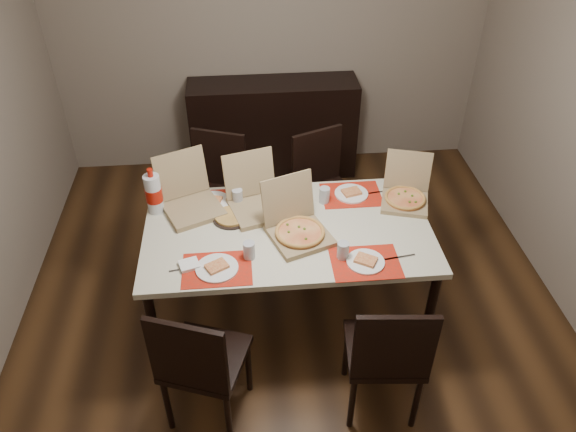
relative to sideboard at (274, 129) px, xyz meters
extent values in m
cube|color=#422814|center=(0.00, -1.78, -0.46)|extent=(3.80, 4.00, 0.02)
cube|color=gray|center=(0.00, 0.23, 0.85)|extent=(3.80, 0.02, 2.60)
cube|color=black|center=(0.00, 0.00, 0.00)|extent=(1.50, 0.40, 0.90)
cube|color=beige|center=(-0.04, -1.84, 0.28)|extent=(1.80, 1.00, 0.04)
cylinder|color=black|center=(-0.88, -2.28, -0.10)|extent=(0.06, 0.06, 0.71)
cylinder|color=black|center=(0.80, -2.28, -0.10)|extent=(0.06, 0.06, 0.71)
cylinder|color=black|center=(-0.88, -1.40, -0.10)|extent=(0.06, 0.06, 0.71)
cylinder|color=black|center=(0.80, -1.40, -0.10)|extent=(0.06, 0.06, 0.71)
cube|color=black|center=(-0.56, -2.57, 0.00)|extent=(0.54, 0.54, 0.04)
cube|color=black|center=(-0.62, -2.75, 0.25)|extent=(0.41, 0.17, 0.46)
cylinder|color=black|center=(-0.79, -2.68, -0.24)|extent=(0.04, 0.04, 0.43)
cylinder|color=black|center=(-0.45, -2.80, -0.24)|extent=(0.04, 0.04, 0.43)
cylinder|color=black|center=(-0.67, -2.34, -0.24)|extent=(0.04, 0.04, 0.43)
cylinder|color=black|center=(-0.33, -2.46, -0.24)|extent=(0.04, 0.04, 0.43)
cube|color=black|center=(0.43, -2.60, 0.00)|extent=(0.46, 0.46, 0.04)
cube|color=black|center=(0.42, -2.79, 0.25)|extent=(0.42, 0.07, 0.46)
cylinder|color=black|center=(0.24, -2.76, -0.24)|extent=(0.04, 0.04, 0.43)
cylinder|color=black|center=(0.60, -2.80, -0.24)|extent=(0.04, 0.04, 0.43)
cylinder|color=black|center=(0.27, -2.41, -0.24)|extent=(0.04, 0.04, 0.43)
cylinder|color=black|center=(0.63, -2.44, -0.24)|extent=(0.04, 0.04, 0.43)
cube|color=black|center=(-0.54, -1.06, 0.00)|extent=(0.54, 0.54, 0.04)
cube|color=black|center=(-0.47, -0.88, 0.25)|extent=(0.40, 0.17, 0.46)
cylinder|color=black|center=(-0.31, -0.95, -0.24)|extent=(0.04, 0.04, 0.43)
cylinder|color=black|center=(-0.65, -0.83, -0.24)|extent=(0.04, 0.04, 0.43)
cylinder|color=black|center=(-0.43, -1.29, -0.24)|extent=(0.04, 0.04, 0.43)
cylinder|color=black|center=(-0.77, -1.17, -0.24)|extent=(0.04, 0.04, 0.43)
cube|color=black|center=(0.34, -1.11, 0.00)|extent=(0.55, 0.55, 0.04)
cube|color=black|center=(0.27, -0.93, 0.25)|extent=(0.40, 0.19, 0.46)
cylinder|color=black|center=(0.44, -0.87, -0.24)|extent=(0.04, 0.04, 0.43)
cylinder|color=black|center=(0.10, -1.01, -0.24)|extent=(0.04, 0.04, 0.43)
cylinder|color=black|center=(0.57, -1.21, -0.24)|extent=(0.04, 0.04, 0.43)
cylinder|color=black|center=(0.24, -1.34, -0.24)|extent=(0.04, 0.04, 0.43)
cube|color=red|center=(-0.48, -2.18, 0.30)|extent=(0.40, 0.30, 0.00)
cylinder|color=white|center=(-0.48, -2.18, 0.31)|extent=(0.25, 0.25, 0.01)
cube|color=#E7C973|center=(-0.48, -2.18, 0.33)|extent=(0.15, 0.14, 0.02)
cylinder|color=#A7AAB2|center=(-0.29, -2.09, 0.36)|extent=(0.07, 0.07, 0.11)
cube|color=#B2B2B7|center=(-0.65, -2.16, 0.30)|extent=(0.20, 0.04, 0.00)
cube|color=white|center=(-0.64, -2.14, 0.31)|extent=(0.13, 0.13, 0.02)
cube|color=red|center=(0.38, -2.20, 0.30)|extent=(0.40, 0.30, 0.00)
cylinder|color=white|center=(0.38, -2.20, 0.31)|extent=(0.22, 0.22, 0.01)
cube|color=#E7C973|center=(0.38, -2.20, 0.33)|extent=(0.15, 0.14, 0.02)
cylinder|color=#A7AAB2|center=(0.26, -2.14, 0.36)|extent=(0.07, 0.07, 0.11)
cube|color=#B2B2B7|center=(0.59, -2.17, 0.30)|extent=(0.20, 0.04, 0.00)
cube|color=red|center=(-0.51, -1.53, 0.30)|extent=(0.40, 0.30, 0.00)
cylinder|color=white|center=(-0.51, -1.53, 0.31)|extent=(0.24, 0.24, 0.01)
cube|color=#E7C973|center=(-0.51, -1.53, 0.33)|extent=(0.14, 0.12, 0.02)
cylinder|color=#A7AAB2|center=(-0.34, -1.55, 0.36)|extent=(0.07, 0.07, 0.11)
cube|color=#B2B2B7|center=(-0.67, -1.53, 0.30)|extent=(0.20, 0.04, 0.00)
cube|color=white|center=(-0.67, -1.49, 0.31)|extent=(0.13, 0.13, 0.02)
cube|color=red|center=(0.43, -1.52, 0.30)|extent=(0.40, 0.30, 0.00)
cylinder|color=white|center=(0.43, -1.52, 0.31)|extent=(0.23, 0.23, 0.01)
cube|color=#E7C973|center=(0.43, -1.52, 0.33)|extent=(0.14, 0.12, 0.02)
cylinder|color=#A7AAB2|center=(0.23, -1.58, 0.36)|extent=(0.07, 0.07, 0.11)
cube|color=#B2B2B7|center=(0.60, -1.51, 0.30)|extent=(0.20, 0.04, 0.00)
cube|color=white|center=(0.09, -1.85, 0.31)|extent=(0.15, 0.15, 0.02)
cube|color=#8B7450|center=(0.03, -1.94, 0.32)|extent=(0.44, 0.44, 0.03)
cube|color=#8B7450|center=(-0.03, -1.78, 0.49)|extent=(0.35, 0.19, 0.31)
cylinder|color=#E7C973|center=(0.03, -1.94, 0.34)|extent=(0.37, 0.37, 0.02)
cube|color=#8B7450|center=(0.76, -1.65, 0.31)|extent=(0.37, 0.37, 0.03)
cube|color=#8B7450|center=(0.80, -1.50, 0.47)|extent=(0.31, 0.15, 0.27)
cylinder|color=#E7C973|center=(0.76, -1.65, 0.34)|extent=(0.32, 0.32, 0.02)
cube|color=#8B7450|center=(-0.64, -1.60, 0.32)|extent=(0.45, 0.45, 0.03)
cube|color=#8B7450|center=(-0.70, -1.45, 0.49)|extent=(0.35, 0.21, 0.31)
cube|color=#8B7450|center=(-0.21, -1.64, 0.32)|extent=(0.42, 0.42, 0.03)
cube|color=#8B7450|center=(-0.26, -1.48, 0.49)|extent=(0.35, 0.17, 0.31)
cylinder|color=black|center=(-0.39, -1.71, 0.31)|extent=(0.24, 0.24, 0.01)
cylinder|color=tan|center=(-0.39, -1.71, 0.32)|extent=(0.21, 0.21, 0.02)
imported|color=white|center=(0.06, -1.69, 0.32)|extent=(0.15, 0.15, 0.03)
cylinder|color=silver|center=(-0.87, -1.58, 0.44)|extent=(0.10, 0.10, 0.27)
cylinder|color=#AC1407|center=(-0.87, -1.58, 0.43)|extent=(0.11, 0.11, 0.09)
cylinder|color=#AC1407|center=(-0.87, -1.58, 0.60)|extent=(0.04, 0.04, 0.05)
camera|label=1|loc=(-0.29, -4.57, 2.51)|focal=35.00mm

